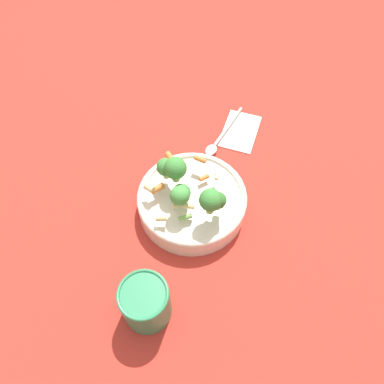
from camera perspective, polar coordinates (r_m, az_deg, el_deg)
name	(u,v)px	position (r m, az deg, el deg)	size (l,w,h in m)	color
ground_plane	(192,208)	(0.82, 0.00, -2.38)	(3.00, 3.00, 0.00)	#B72D23
bowl	(192,201)	(0.80, 0.00, -1.36)	(0.23, 0.23, 0.05)	beige
pasta_salad	(186,186)	(0.73, -0.86, 0.87)	(0.18, 0.17, 0.08)	#8CB766
cup	(146,302)	(0.69, -7.09, -16.35)	(0.09, 0.09, 0.10)	#2D7F51
napkin	(240,131)	(0.96, 7.34, 9.23)	(0.12, 0.15, 0.01)	white
spoon	(219,139)	(0.92, 4.08, 8.00)	(0.03, 0.18, 0.01)	silver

